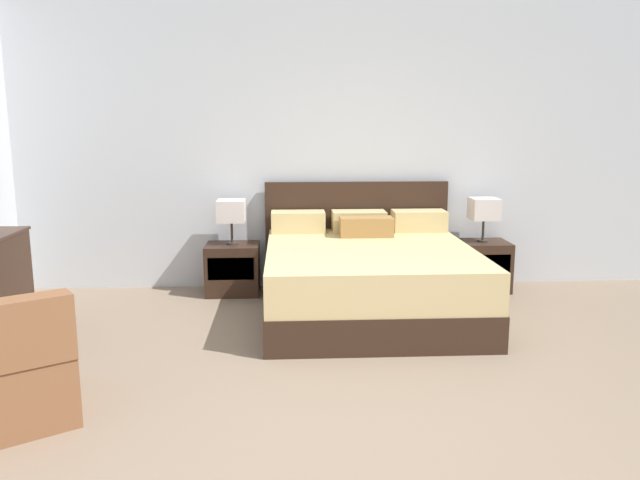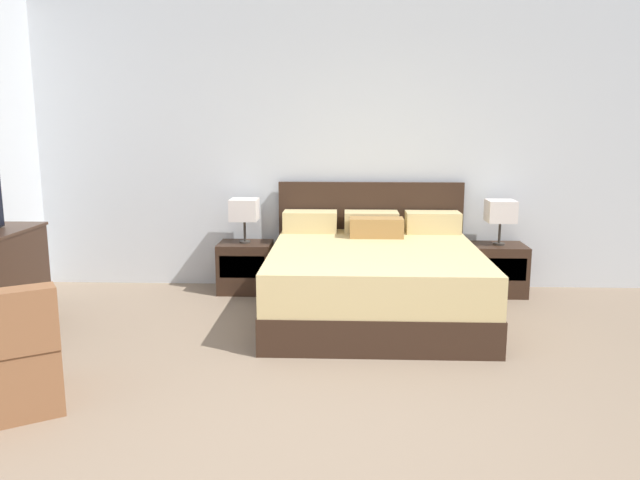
{
  "view_description": "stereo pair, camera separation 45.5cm",
  "coord_description": "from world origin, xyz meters",
  "px_view_note": "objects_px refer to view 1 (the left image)",
  "views": [
    {
      "loc": [
        -0.38,
        -2.93,
        1.65
      ],
      "look_at": [
        -0.12,
        1.81,
        0.75
      ],
      "focal_mm": 35.0,
      "sensor_mm": 36.0,
      "label": 1
    },
    {
      "loc": [
        0.07,
        -2.93,
        1.65
      ],
      "look_at": [
        -0.12,
        1.81,
        0.75
      ],
      "focal_mm": 35.0,
      "sensor_mm": 36.0,
      "label": 2
    }
  ],
  "objects_px": {
    "table_lamp_right": "(484,209)",
    "armchair_by_window": "(1,375)",
    "nightstand_right": "(481,266)",
    "nightstand_left": "(233,269)",
    "bed": "(368,277)",
    "table_lamp_left": "(231,211)"
  },
  "relations": [
    {
      "from": "nightstand_left",
      "to": "nightstand_right",
      "type": "height_order",
      "value": "same"
    },
    {
      "from": "armchair_by_window",
      "to": "table_lamp_left",
      "type": "bearing_deg",
      "value": 68.39
    },
    {
      "from": "nightstand_left",
      "to": "table_lamp_left",
      "type": "bearing_deg",
      "value": 90.0
    },
    {
      "from": "bed",
      "to": "nightstand_right",
      "type": "distance_m",
      "value": 1.43
    },
    {
      "from": "bed",
      "to": "armchair_by_window",
      "type": "bearing_deg",
      "value": -139.8
    },
    {
      "from": "nightstand_left",
      "to": "table_lamp_right",
      "type": "xyz_separation_m",
      "value": [
        2.46,
        0.0,
        0.56
      ]
    },
    {
      "from": "table_lamp_left",
      "to": "nightstand_left",
      "type": "bearing_deg",
      "value": -90.0
    },
    {
      "from": "bed",
      "to": "table_lamp_right",
      "type": "bearing_deg",
      "value": 30.23
    },
    {
      "from": "bed",
      "to": "table_lamp_right",
      "type": "distance_m",
      "value": 1.5
    },
    {
      "from": "nightstand_right",
      "to": "table_lamp_right",
      "type": "distance_m",
      "value": 0.56
    },
    {
      "from": "nightstand_right",
      "to": "armchair_by_window",
      "type": "relative_size",
      "value": 0.54
    },
    {
      "from": "nightstand_left",
      "to": "table_lamp_left",
      "type": "relative_size",
      "value": 1.18
    },
    {
      "from": "nightstand_right",
      "to": "table_lamp_left",
      "type": "distance_m",
      "value": 2.53
    },
    {
      "from": "table_lamp_right",
      "to": "armchair_by_window",
      "type": "bearing_deg",
      "value": -143.02
    },
    {
      "from": "nightstand_left",
      "to": "table_lamp_right",
      "type": "bearing_deg",
      "value": 0.03
    },
    {
      "from": "nightstand_right",
      "to": "nightstand_left",
      "type": "bearing_deg",
      "value": 180.0
    },
    {
      "from": "bed",
      "to": "nightstand_left",
      "type": "bearing_deg",
      "value": 149.84
    },
    {
      "from": "bed",
      "to": "nightstand_left",
      "type": "height_order",
      "value": "bed"
    },
    {
      "from": "table_lamp_right",
      "to": "nightstand_right",
      "type": "bearing_deg",
      "value": -90.0
    },
    {
      "from": "bed",
      "to": "table_lamp_left",
      "type": "relative_size",
      "value": 4.65
    },
    {
      "from": "table_lamp_left",
      "to": "armchair_by_window",
      "type": "distance_m",
      "value": 2.89
    },
    {
      "from": "nightstand_left",
      "to": "armchair_by_window",
      "type": "relative_size",
      "value": 0.54
    }
  ]
}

